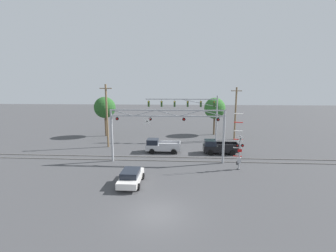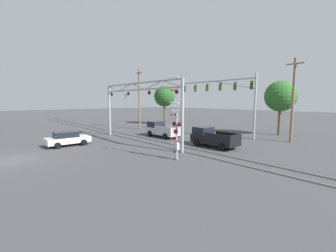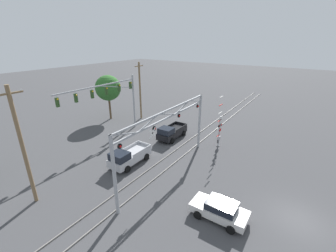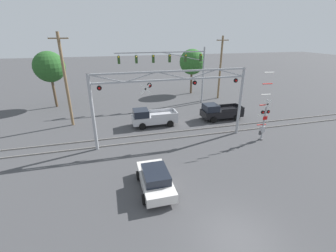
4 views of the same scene
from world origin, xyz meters
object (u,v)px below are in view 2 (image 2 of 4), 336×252
at_px(pickup_truck_following, 212,138).
at_px(background_tree_beyond_span, 281,96).
at_px(crossing_gantry, 138,101).
at_px(pickup_truck_lead, 162,130).
at_px(traffic_signal_span, 228,92).
at_px(utility_pole_left, 139,98).
at_px(background_tree_far_left_verge, 164,96).
at_px(utility_pole_right, 293,99).
at_px(sedan_waiting, 67,139).
at_px(crossing_signal_mast, 176,133).

height_order(pickup_truck_following, background_tree_beyond_span, background_tree_beyond_span).
xyz_separation_m(crossing_gantry, pickup_truck_lead, (-1.04, 4.14, -3.49)).
xyz_separation_m(crossing_gantry, traffic_signal_span, (3.88, 10.81, 1.12)).
height_order(utility_pole_left, background_tree_far_left_verge, utility_pole_left).
height_order(utility_pole_left, utility_pole_right, utility_pole_left).
height_order(traffic_signal_span, utility_pole_right, utility_pole_right).
relative_size(pickup_truck_following, background_tree_beyond_span, 0.67).
height_order(pickup_truck_lead, sedan_waiting, pickup_truck_lead).
bearing_deg(sedan_waiting, background_tree_beyond_span, 64.62).
bearing_deg(utility_pole_left, pickup_truck_following, -8.65).
bearing_deg(background_tree_beyond_span, utility_pole_left, -149.97).
relative_size(pickup_truck_following, utility_pole_left, 0.50).
bearing_deg(crossing_gantry, pickup_truck_lead, 104.06).
relative_size(pickup_truck_lead, pickup_truck_following, 1.02).
bearing_deg(utility_pole_right, crossing_signal_mast, -101.14).
bearing_deg(utility_pole_left, background_tree_beyond_span, 30.03).
relative_size(utility_pole_left, background_tree_beyond_span, 1.34).
relative_size(pickup_truck_following, background_tree_far_left_verge, 0.65).
height_order(crossing_gantry, background_tree_beyond_span, background_tree_beyond_span).
xyz_separation_m(sedan_waiting, utility_pole_right, (13.80, 18.95, 3.88)).
distance_m(sedan_waiting, background_tree_far_left_verge, 23.00).
bearing_deg(sedan_waiting, pickup_truck_lead, 79.83).
distance_m(crossing_gantry, background_tree_far_left_verge, 18.66).
height_order(pickup_truck_lead, utility_pole_right, utility_pole_right).
bearing_deg(utility_pole_right, sedan_waiting, -126.08).
bearing_deg(pickup_truck_lead, background_tree_far_left_verge, 138.51).
distance_m(traffic_signal_span, utility_pole_right, 7.23).
distance_m(utility_pole_left, utility_pole_right, 21.07).
relative_size(crossing_signal_mast, sedan_waiting, 1.54).
relative_size(crossing_gantry, pickup_truck_lead, 2.86).
xyz_separation_m(traffic_signal_span, pickup_truck_following, (2.94, -6.81, -4.61)).
xyz_separation_m(pickup_truck_lead, background_tree_far_left_verge, (-11.21, 9.92, 4.37)).
height_order(pickup_truck_lead, pickup_truck_following, same).
bearing_deg(utility_pole_right, utility_pole_left, -163.44).
xyz_separation_m(pickup_truck_lead, utility_pole_right, (11.90, 8.33, 3.72)).
height_order(crossing_gantry, utility_pole_right, utility_pole_right).
height_order(crossing_signal_mast, utility_pole_left, utility_pole_left).
xyz_separation_m(crossing_signal_mast, utility_pole_left, (-17.36, 8.44, 2.77)).
relative_size(traffic_signal_span, sedan_waiting, 2.90).
relative_size(pickup_truck_following, sedan_waiting, 1.15).
height_order(traffic_signal_span, utility_pole_left, utility_pole_left).
bearing_deg(crossing_gantry, utility_pole_left, 145.32).
xyz_separation_m(pickup_truck_following, background_tree_beyond_span, (1.11, 12.44, 4.14)).
bearing_deg(background_tree_far_left_verge, crossing_gantry, -48.93).
bearing_deg(utility_pole_right, traffic_signal_span, -166.66).
distance_m(traffic_signal_span, background_tree_far_left_verge, 16.46).
bearing_deg(traffic_signal_span, pickup_truck_lead, -126.41).
distance_m(pickup_truck_following, background_tree_far_left_verge, 22.00).
distance_m(crossing_gantry, traffic_signal_span, 11.54).
bearing_deg(background_tree_far_left_verge, traffic_signal_span, -11.37).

